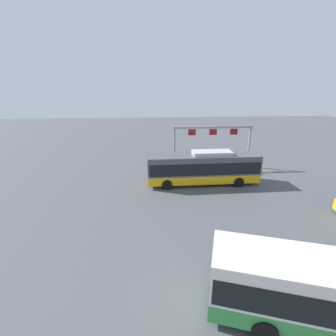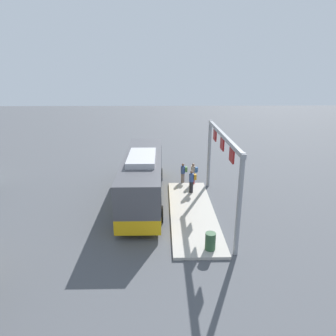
{
  "view_description": "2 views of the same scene",
  "coord_description": "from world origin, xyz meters",
  "views": [
    {
      "loc": [
        5.58,
        22.11,
        9.35
      ],
      "look_at": [
        3.59,
        -0.25,
        1.72
      ],
      "focal_mm": 24.9,
      "sensor_mm": 36.0,
      "label": 1
    },
    {
      "loc": [
        -19.48,
        -1.33,
        8.63
      ],
      "look_at": [
        2.33,
        -1.77,
        1.53
      ],
      "focal_mm": 31.82,
      "sensor_mm": 36.0,
      "label": 2
    }
  ],
  "objects": [
    {
      "name": "ground_plane",
      "position": [
        0.0,
        0.0,
        0.0
      ],
      "size": [
        120.0,
        120.0,
        0.0
      ],
      "primitive_type": "plane",
      "color": "#4C4F54"
    },
    {
      "name": "platform_curb",
      "position": [
        -2.33,
        -3.22,
        0.08
      ],
      "size": [
        10.0,
        2.8,
        0.16
      ],
      "primitive_type": "cube",
      "color": "#B2ADA3",
      "rests_on": "ground"
    },
    {
      "name": "bus_main",
      "position": [
        -0.01,
        -0.0,
        1.81
      ],
      "size": [
        11.26,
        2.74,
        3.46
      ],
      "rotation": [
        0.0,
        0.0,
        0.0
      ],
      "color": "#EAAD14",
      "rests_on": "ground"
    },
    {
      "name": "person_boarding",
      "position": [
        3.01,
        -3.0,
        0.89
      ],
      "size": [
        0.36,
        0.53,
        1.67
      ],
      "rotation": [
        0.0,
        0.0,
        1.62
      ],
      "color": "slate",
      "rests_on": "ground"
    },
    {
      "name": "person_waiting_near",
      "position": [
        2.5,
        -3.77,
        1.05
      ],
      "size": [
        0.47,
        0.6,
        1.67
      ],
      "rotation": [
        0.0,
        0.0,
        1.21
      ],
      "color": "maroon",
      "rests_on": "platform_curb"
    },
    {
      "name": "person_waiting_mid",
      "position": [
        0.73,
        -3.46,
        1.05
      ],
      "size": [
        0.41,
        0.57,
        1.67
      ],
      "rotation": [
        0.0,
        0.0,
        1.77
      ],
      "color": "black",
      "rests_on": "platform_curb"
    },
    {
      "name": "platform_sign_gantry",
      "position": [
        -2.22,
        -4.92,
        3.77
      ],
      "size": [
        9.65,
        0.24,
        5.2
      ],
      "color": "gray",
      "rests_on": "ground"
    },
    {
      "name": "trash_bin",
      "position": [
        -6.64,
        -3.69,
        0.61
      ],
      "size": [
        0.52,
        0.52,
        0.9
      ],
      "primitive_type": "cylinder",
      "color": "#2D5133",
      "rests_on": "platform_curb"
    }
  ]
}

